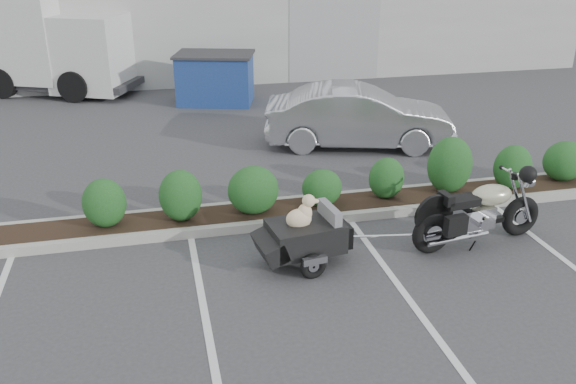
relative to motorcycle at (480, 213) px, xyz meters
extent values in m
plane|color=#38383A|center=(-2.86, -0.54, -0.53)|extent=(90.00, 90.00, 0.00)
cube|color=#9E9E93|center=(-1.86, 1.66, -0.46)|extent=(12.00, 1.00, 0.15)
cube|color=#9EA099|center=(-2.86, 16.46, 1.47)|extent=(26.00, 10.00, 4.00)
torus|color=black|center=(-0.81, -0.09, -0.20)|extent=(0.69, 0.26, 0.67)
torus|color=black|center=(0.82, 0.14, -0.20)|extent=(0.69, 0.26, 0.67)
cylinder|color=silver|center=(-0.81, -0.09, -0.20)|extent=(0.29, 0.16, 0.28)
cylinder|color=silver|center=(0.82, 0.14, -0.20)|extent=(0.25, 0.13, 0.24)
cylinder|color=silver|center=(0.77, 0.03, 0.17)|extent=(0.44, 0.11, 0.89)
cylinder|color=silver|center=(0.74, 0.23, 0.17)|extent=(0.44, 0.11, 0.89)
cylinder|color=silver|center=(0.59, 0.11, 0.55)|extent=(0.13, 0.70, 0.03)
cylinder|color=silver|center=(0.87, 0.14, 0.39)|extent=(0.14, 0.20, 0.18)
sphere|color=black|center=(0.60, -0.20, 0.67)|extent=(0.29, 0.29, 0.26)
cube|color=silver|center=(-0.07, 0.01, -0.05)|extent=(0.59, 0.41, 0.34)
cube|color=black|center=(0.03, 0.03, -0.18)|extent=(0.91, 0.22, 0.08)
ellipsoid|color=#BEBC99|center=(0.20, 0.05, 0.27)|extent=(0.71, 0.46, 0.33)
cube|color=black|center=(-0.37, -0.03, 0.25)|extent=(0.59, 0.37, 0.12)
cube|color=black|center=(-0.64, -0.07, 0.34)|extent=(0.16, 0.31, 0.16)
cylinder|color=silver|center=(-0.44, -0.22, -0.27)|extent=(1.05, 0.23, 0.09)
cylinder|color=silver|center=(-0.49, 0.14, -0.27)|extent=(1.05, 0.23, 0.09)
cube|color=black|center=(-0.58, -0.34, 0.02)|extent=(0.36, 0.19, 0.30)
cube|color=black|center=(-2.77, 0.02, -0.08)|extent=(1.14, 0.86, 0.42)
cube|color=slate|center=(-2.39, 0.07, 0.19)|extent=(0.20, 0.63, 0.30)
cube|color=slate|center=(-2.72, 0.03, 0.02)|extent=(0.78, 0.71, 0.04)
cube|color=black|center=(-3.32, -0.06, -0.15)|extent=(0.47, 0.77, 0.37)
cube|color=black|center=(-2.22, 0.10, -0.13)|extent=(0.27, 0.52, 0.34)
torus|color=black|center=(-2.76, -0.40, -0.35)|extent=(0.40, 0.16, 0.39)
torus|color=black|center=(-2.88, 0.43, -0.35)|extent=(0.40, 0.16, 0.39)
cube|color=silver|center=(-2.76, -0.45, -0.23)|extent=(0.37, 0.13, 0.10)
cube|color=silver|center=(-2.89, 0.48, -0.23)|extent=(0.37, 0.13, 0.10)
cylinder|color=black|center=(-2.82, 0.01, -0.35)|extent=(0.16, 0.90, 0.04)
cylinder|color=silver|center=(-1.98, 0.13, -0.20)|extent=(0.60, 0.12, 0.04)
ellipsoid|color=beige|center=(-2.87, 0.02, 0.20)|extent=(0.41, 0.30, 0.30)
ellipsoid|color=beige|center=(-2.78, 0.03, 0.28)|extent=(0.24, 0.23, 0.28)
sphere|color=beige|center=(-2.72, 0.04, 0.46)|extent=(0.21, 0.21, 0.19)
ellipsoid|color=beige|center=(-2.63, 0.05, 0.44)|extent=(0.15, 0.10, 0.07)
sphere|color=black|center=(-2.57, 0.06, 0.44)|extent=(0.04, 0.04, 0.04)
ellipsoid|color=beige|center=(-2.75, -0.02, 0.48)|extent=(0.05, 0.05, 0.10)
ellipsoid|color=beige|center=(-2.77, 0.09, 0.48)|extent=(0.05, 0.05, 0.10)
cylinder|color=beige|center=(-2.74, -0.02, 0.09)|extent=(0.05, 0.05, 0.12)
cylinder|color=beige|center=(-2.76, 0.10, 0.09)|extent=(0.05, 0.05, 0.12)
imported|color=#B3B2BA|center=(-0.26, 4.95, 0.15)|extent=(4.41, 2.52, 1.37)
cube|color=navy|center=(-2.96, 9.50, 0.14)|extent=(2.33, 1.87, 1.35)
cube|color=#2D2D30|center=(-2.96, 9.50, 0.84)|extent=(2.47, 2.01, 0.07)
cube|color=silver|center=(-6.27, 11.39, 0.71)|extent=(2.76, 2.91, 2.19)
cube|color=black|center=(-6.27, 11.39, 0.41)|extent=(0.85, 1.76, 1.00)
cube|color=#2D2D30|center=(-8.36, 12.34, -0.18)|extent=(7.26, 4.87, 0.20)
cylinder|color=black|center=(-6.90, 10.48, -0.09)|extent=(0.93, 0.62, 0.90)
cylinder|color=black|center=(-6.00, 12.47, -0.09)|extent=(0.93, 0.62, 0.90)
cylinder|color=black|center=(-8.99, 11.42, -0.09)|extent=(0.93, 0.62, 0.90)
cylinder|color=black|center=(-8.09, 13.42, -0.09)|extent=(0.93, 0.62, 0.90)
camera|label=1|loc=(-4.79, -7.62, 4.01)|focal=38.00mm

